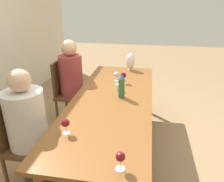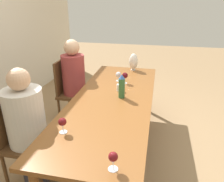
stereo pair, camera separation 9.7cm
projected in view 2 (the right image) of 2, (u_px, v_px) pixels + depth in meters
ground_plane at (112, 149)px, 2.80m from camera, size 14.00×14.00×0.00m
dining_table at (112, 103)px, 2.54m from camera, size 2.50×0.90×0.72m
water_bottle at (122, 86)px, 2.49m from camera, size 0.07×0.07×0.28m
water_tumbler at (119, 88)px, 2.71m from camera, size 0.07×0.07×0.08m
vase at (133, 62)px, 3.45m from camera, size 0.14×0.14×0.27m
wine_glass_0 at (113, 157)px, 1.43m from camera, size 0.07×0.07×0.14m
wine_glass_1 at (118, 75)px, 3.02m from camera, size 0.08×0.08×0.13m
wine_glass_2 at (62, 122)px, 1.84m from camera, size 0.07×0.07×0.14m
wine_glass_3 at (125, 76)px, 2.92m from camera, size 0.08×0.08×0.15m
chair_near at (22, 137)px, 2.17m from camera, size 0.44×0.44×0.96m
chair_far at (70, 90)px, 3.30m from camera, size 0.44×0.44×0.96m
person_near at (28, 125)px, 2.10m from camera, size 0.37×0.37×1.23m
person_far at (75, 79)px, 3.21m from camera, size 0.33×0.33×1.27m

